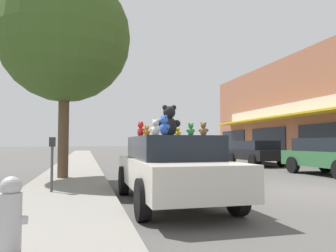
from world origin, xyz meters
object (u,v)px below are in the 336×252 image
(teddy_bear_giant, at_px, (169,121))
(teddy_bear_brown, at_px, (203,129))
(teddy_bear_blue, at_px, (164,126))
(parking_meter, at_px, (52,157))
(teddy_bear_red, at_px, (141,129))
(teddy_bear_white, at_px, (156,128))
(teddy_bear_green, at_px, (191,130))
(teddy_bear_yellow, at_px, (178,132))
(parked_car_far_center, at_px, (332,155))
(teddy_bear_orange, at_px, (147,131))
(fire_hydrant, at_px, (10,215))
(plush_art_car, at_px, (171,167))
(parked_car_far_right, at_px, (255,152))
(teddy_bear_cream, at_px, (177,133))
(street_tree, at_px, (65,37))

(teddy_bear_giant, distance_m, teddy_bear_brown, 0.90)
(teddy_bear_blue, distance_m, teddy_bear_brown, 1.12)
(parking_meter, bearing_deg, teddy_bear_red, -24.75)
(teddy_bear_blue, bearing_deg, teddy_bear_red, -16.27)
(teddy_bear_white, height_order, teddy_bear_green, teddy_bear_white)
(teddy_bear_yellow, relative_size, teddy_bear_brown, 0.78)
(teddy_bear_green, bearing_deg, parked_car_far_center, -158.25)
(teddy_bear_orange, relative_size, teddy_bear_yellow, 1.08)
(teddy_bear_orange, xyz_separation_m, parking_meter, (-2.05, 1.02, -0.58))
(teddy_bear_red, xyz_separation_m, parked_car_far_center, (8.30, 3.85, -0.76))
(teddy_bear_blue, bearing_deg, fire_hydrant, 110.57)
(teddy_bear_orange, xyz_separation_m, teddy_bear_red, (-0.11, 0.12, 0.04))
(plush_art_car, height_order, parked_car_far_center, parked_car_far_center)
(teddy_bear_yellow, distance_m, parked_car_far_right, 12.22)
(teddy_bear_brown, distance_m, fire_hydrant, 4.22)
(teddy_bear_white, bearing_deg, teddy_bear_brown, -166.30)
(teddy_bear_blue, xyz_separation_m, teddy_bear_cream, (0.84, 2.09, -0.07))
(teddy_bear_red, relative_size, teddy_bear_blue, 0.92)
(teddy_bear_cream, relative_size, parking_meter, 0.17)
(teddy_bear_orange, distance_m, parked_car_far_right, 12.95)
(teddy_bear_cream, height_order, parked_car_far_center, teddy_bear_cream)
(teddy_bear_giant, height_order, parking_meter, teddy_bear_giant)
(teddy_bear_yellow, relative_size, teddy_bear_cream, 1.06)
(teddy_bear_white, distance_m, teddy_bear_blue, 1.05)
(teddy_bear_orange, bearing_deg, street_tree, -84.16)
(plush_art_car, relative_size, parked_car_far_right, 1.13)
(plush_art_car, distance_m, teddy_bear_white, 0.89)
(plush_art_car, distance_m, parked_car_far_right, 12.83)
(teddy_bear_white, distance_m, teddy_bear_yellow, 0.84)
(parked_car_far_center, relative_size, fire_hydrant, 5.53)
(teddy_bear_white, bearing_deg, teddy_bear_giant, -109.22)
(plush_art_car, xyz_separation_m, teddy_bear_cream, (0.45, 1.07, 0.76))
(teddy_bear_orange, xyz_separation_m, teddy_bear_yellow, (0.80, 0.30, -0.01))
(teddy_bear_cream, bearing_deg, teddy_bear_orange, -24.42)
(teddy_bear_yellow, height_order, teddy_bear_blue, teddy_bear_blue)
(plush_art_car, relative_size, teddy_bear_brown, 15.79)
(teddy_bear_cream, bearing_deg, teddy_bear_green, 19.39)
(teddy_bear_green, bearing_deg, teddy_bear_red, -50.63)
(teddy_bear_giant, relative_size, parked_car_far_center, 0.16)
(teddy_bear_cream, relative_size, teddy_bear_brown, 0.73)
(street_tree, relative_size, fire_hydrant, 8.71)
(teddy_bear_red, relative_size, parking_meter, 0.27)
(teddy_bear_orange, xyz_separation_m, teddy_bear_brown, (1.06, -0.72, 0.02))
(teddy_bear_brown, relative_size, street_tree, 0.04)
(parked_car_far_center, bearing_deg, teddy_bear_cream, -156.45)
(teddy_bear_white, xyz_separation_m, street_tree, (-2.17, 4.49, 3.23))
(street_tree, xyz_separation_m, fire_hydrant, (-0.02, -7.67, -4.29))
(teddy_bear_green, relative_size, parking_meter, 0.22)
(fire_hydrant, bearing_deg, teddy_bear_red, 61.51)
(teddy_bear_green, bearing_deg, teddy_bear_giant, -74.41)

